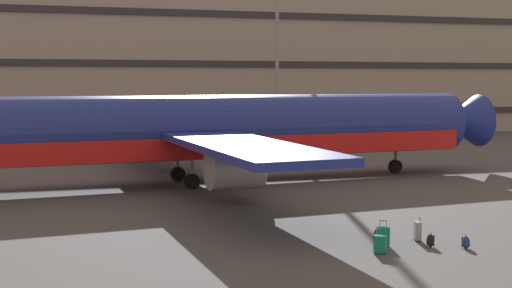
{
  "coord_description": "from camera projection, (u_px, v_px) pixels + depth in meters",
  "views": [
    {
      "loc": [
        -5.1,
        -39.57,
        6.15
      ],
      "look_at": [
        3.72,
        -7.11,
        3.0
      ],
      "focal_mm": 46.49,
      "sensor_mm": 36.0,
      "label": 1
    }
  ],
  "objects": [
    {
      "name": "ground_plane",
      "position": [
        166.0,
        184.0,
        39.92
      ],
      "size": [
        600.0,
        600.0,
        0.0
      ],
      "primitive_type": "plane",
      "color": "#424449"
    },
    {
      "name": "terminal_structure",
      "position": [
        119.0,
        65.0,
        80.32
      ],
      "size": [
        174.73,
        21.2,
        16.32
      ],
      "color": "gray",
      "rests_on": "ground_plane"
    },
    {
      "name": "airliner",
      "position": [
        200.0,
        131.0,
        39.76
      ],
      "size": [
        41.46,
        33.57,
        11.19
      ],
      "color": "navy",
      "rests_on": "ground_plane"
    },
    {
      "name": "light_mast_center_left",
      "position": [
        277.0,
        2.0,
        67.75
      ],
      "size": [
        1.8,
        0.5,
        25.25
      ],
      "color": "gray",
      "rests_on": "ground_plane"
    },
    {
      "name": "suitcase_small",
      "position": [
        383.0,
        236.0,
        24.82
      ],
      "size": [
        0.52,
        0.34,
        0.97
      ],
      "color": "#147266",
      "rests_on": "ground_plane"
    },
    {
      "name": "suitcase_laid_flat",
      "position": [
        418.0,
        231.0,
        25.7
      ],
      "size": [
        0.35,
        0.47,
        0.93
      ],
      "color": "gray",
      "rests_on": "ground_plane"
    },
    {
      "name": "suitcase_orange",
      "position": [
        380.0,
        244.0,
        23.78
      ],
      "size": [
        0.5,
        0.46,
        0.85
      ],
      "color": "#147266",
      "rests_on": "ground_plane"
    },
    {
      "name": "backpack_scuffed",
      "position": [
        466.0,
        243.0,
        24.51
      ],
      "size": [
        0.31,
        0.29,
        0.52
      ],
      "color": "navy",
      "rests_on": "ground_plane"
    },
    {
      "name": "backpack_large",
      "position": [
        430.0,
        241.0,
        24.73
      ],
      "size": [
        0.35,
        0.37,
        0.54
      ],
      "color": "black",
      "rests_on": "ground_plane"
    },
    {
      "name": "backpack_purple",
      "position": [
        376.0,
        236.0,
        25.57
      ],
      "size": [
        0.25,
        0.31,
        0.54
      ],
      "color": "#264C26",
      "rests_on": "ground_plane"
    }
  ]
}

